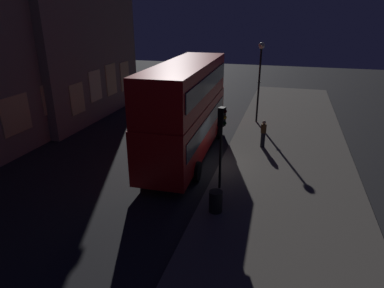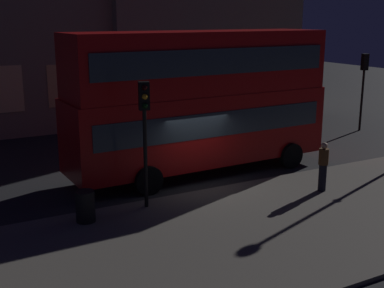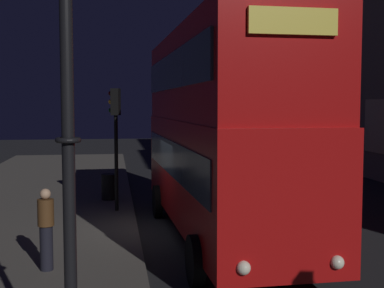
% 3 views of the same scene
% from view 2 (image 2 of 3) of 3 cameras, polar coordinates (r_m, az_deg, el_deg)
% --- Properties ---
extents(ground_plane, '(80.00, 80.00, 0.00)m').
position_cam_2_polar(ground_plane, '(18.30, 0.80, -4.79)').
color(ground_plane, '#232326').
extents(sidewalk_slab, '(44.00, 7.17, 0.12)m').
position_cam_2_polar(sidewalk_slab, '(14.98, 8.81, -9.13)').
color(sidewalk_slab, '#5B564F').
rests_on(sidewalk_slab, ground).
extents(double_decker_bus, '(10.47, 3.12, 5.41)m').
position_cam_2_polar(double_decker_bus, '(19.24, 0.91, 5.39)').
color(double_decker_bus, '#B20F0F').
rests_on(double_decker_bus, ground).
extents(traffic_light_near_kerb, '(0.38, 0.39, 3.94)m').
position_cam_2_polar(traffic_light_near_kerb, '(15.37, -5.34, 2.88)').
color(traffic_light_near_kerb, black).
rests_on(traffic_light_near_kerb, sidewalk_slab).
extents(traffic_light_far_side, '(0.35, 0.38, 4.06)m').
position_cam_2_polar(traffic_light_far_side, '(28.23, 18.68, 7.26)').
color(traffic_light_far_side, black).
rests_on(traffic_light_far_side, ground).
extents(pedestrian, '(0.34, 0.34, 1.71)m').
position_cam_2_polar(pedestrian, '(17.82, 14.50, -2.40)').
color(pedestrian, black).
rests_on(pedestrian, sidewalk_slab).
extents(litter_bin, '(0.56, 0.56, 0.93)m').
position_cam_2_polar(litter_bin, '(15.16, -11.88, -6.86)').
color(litter_bin, black).
rests_on(litter_bin, sidewalk_slab).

